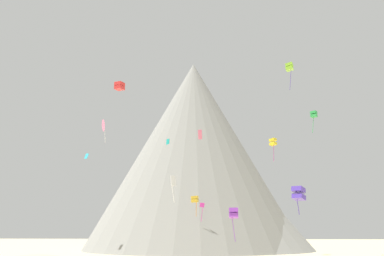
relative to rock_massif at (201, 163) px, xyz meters
name	(u,v)px	position (x,y,z in m)	size (l,w,h in m)	color
rock_massif	(201,163)	(0.00, 0.00, 0.00)	(62.13, 56.63, 48.41)	gray
kite_magenta_low	(202,208)	(1.72, -23.40, -12.37)	(0.98, 0.29, 3.71)	#D1339E
kite_violet_low	(234,213)	(7.61, -44.15, -14.21)	(1.34, 1.42, 4.78)	purple
kite_green_high	(314,114)	(24.90, -20.21, 6.78)	(1.62, 1.61, 4.64)	green
kite_indigo_low	(299,193)	(15.39, -54.52, -12.27)	(1.84, 1.87, 3.37)	#5138B2
kite_red_mid	(120,86)	(-8.27, -50.84, 3.41)	(1.46, 1.45, 1.07)	red
kite_cyan_mid	(87,156)	(-22.11, -22.98, -1.79)	(1.00, 0.67, 1.23)	#33BCDB
kite_teal_mid	(168,142)	(-2.43, -42.42, -3.07)	(0.63, 0.82, 0.90)	teal
kite_lime_high	(289,67)	(19.57, -26.04, 15.15)	(1.83, 1.77, 5.60)	#8CD133
kite_white_low	(173,184)	(0.71, -59.37, -11.47)	(0.63, 0.67, 3.03)	white
kite_yellow_mid	(273,142)	(16.40, -19.04, 1.29)	(1.72, 1.71, 4.87)	yellow
kite_pink_mid	(104,125)	(-13.38, -40.57, 0.24)	(1.45, 2.03, 4.07)	pink
kite_rainbow_mid	(200,135)	(2.88, -45.72, -2.75)	(0.63, 0.46, 1.41)	#E5668C
kite_gold_low	(195,199)	(0.95, -31.48, -11.31)	(1.34, 1.31, 3.58)	gold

